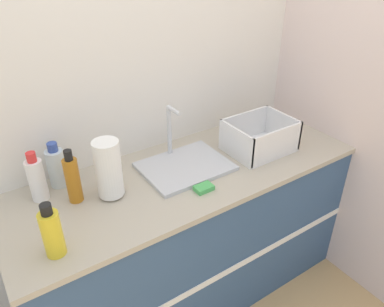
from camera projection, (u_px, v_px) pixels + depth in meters
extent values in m
cube|color=silver|center=(151.00, 77.00, 1.99)|extent=(4.26, 0.06, 2.60)
cube|color=silver|center=(324.00, 63.00, 2.20)|extent=(0.06, 2.66, 2.60)
cube|color=#33517A|center=(189.00, 237.00, 2.18)|extent=(1.86, 0.66, 0.86)
cube|color=white|center=(223.00, 273.00, 1.95)|extent=(1.86, 0.01, 0.04)
cube|color=#B2A893|center=(188.00, 173.00, 1.95)|extent=(1.88, 0.68, 0.03)
cube|color=silver|center=(186.00, 166.00, 1.96)|extent=(0.45, 0.35, 0.02)
cylinder|color=silver|center=(170.00, 130.00, 2.00)|extent=(0.02, 0.02, 0.27)
cylinder|color=silver|center=(174.00, 110.00, 1.89)|extent=(0.02, 0.11, 0.02)
cylinder|color=#4C4C51|center=(112.00, 194.00, 1.76)|extent=(0.09, 0.09, 0.01)
cylinder|color=white|center=(108.00, 169.00, 1.69)|extent=(0.12, 0.12, 0.28)
cube|color=white|center=(258.00, 149.00, 2.13)|extent=(0.36, 0.28, 0.01)
cube|color=white|center=(277.00, 144.00, 1.99)|extent=(0.36, 0.01, 0.17)
cube|color=white|center=(244.00, 126.00, 2.18)|extent=(0.36, 0.01, 0.17)
cube|color=white|center=(236.00, 143.00, 2.00)|extent=(0.01, 0.28, 0.17)
cube|color=white|center=(282.00, 127.00, 2.17)|extent=(0.01, 0.28, 0.17)
cylinder|color=#B26B19|center=(73.00, 181.00, 1.68)|extent=(0.07, 0.07, 0.22)
cylinder|color=black|center=(68.00, 155.00, 1.61)|extent=(0.04, 0.04, 0.05)
cylinder|color=white|center=(37.00, 180.00, 1.69)|extent=(0.08, 0.08, 0.20)
cylinder|color=red|center=(31.00, 157.00, 1.63)|extent=(0.04, 0.04, 0.04)
cylinder|color=silver|center=(57.00, 168.00, 1.79)|extent=(0.09, 0.09, 0.19)
cylinder|color=#334C9E|center=(52.00, 147.00, 1.73)|extent=(0.05, 0.05, 0.04)
cylinder|color=yellow|center=(52.00, 234.00, 1.40)|extent=(0.08, 0.08, 0.19)
cylinder|color=black|center=(46.00, 209.00, 1.34)|extent=(0.04, 0.04, 0.04)
cube|color=#4CB259|center=(204.00, 188.00, 1.79)|extent=(0.09, 0.06, 0.02)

